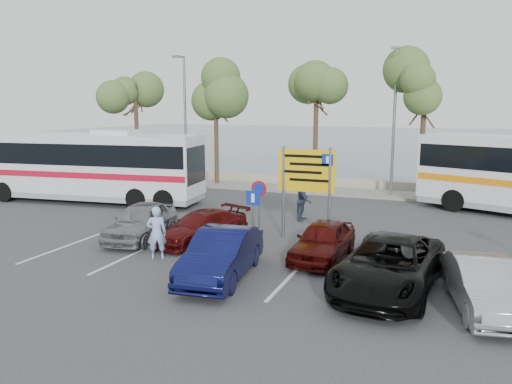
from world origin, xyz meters
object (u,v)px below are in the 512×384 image
(car_silver_b, at_px, (484,286))
(pedestrian_near, at_px, (157,233))
(car_red, at_px, (323,240))
(pedestrian_far, at_px, (304,200))
(street_lamp_left, at_px, (184,113))
(street_lamp_right, at_px, (394,115))
(coach_bus_left, at_px, (87,168))
(car_maroon, at_px, (201,227))
(car_silver_a, at_px, (141,221))
(car_blue, at_px, (221,254))
(direction_sign, at_px, (307,178))
(suv_black, at_px, (389,265))

(car_silver_b, bearing_deg, pedestrian_near, 164.26)
(car_red, bearing_deg, pedestrian_far, 115.47)
(street_lamp_left, distance_m, car_silver_b, 23.07)
(street_lamp_right, height_order, coach_bus_left, street_lamp_right)
(car_maroon, xyz_separation_m, pedestrian_near, (-0.42, -2.40, 0.32))
(street_lamp_right, distance_m, car_silver_b, 16.11)
(street_lamp_left, height_order, pedestrian_near, street_lamp_left)
(car_silver_a, xyz_separation_m, car_blue, (4.80, -2.86, 0.02))
(direction_sign, height_order, car_silver_b, direction_sign)
(street_lamp_left, xyz_separation_m, car_silver_a, (5.00, -12.44, -3.89))
(car_silver_b, relative_size, pedestrian_near, 2.19)
(car_silver_a, bearing_deg, car_silver_b, -21.55)
(suv_black, height_order, pedestrian_far, pedestrian_far)
(car_blue, bearing_deg, street_lamp_left, 115.51)
(car_silver_a, height_order, car_red, car_silver_a)
(car_silver_a, relative_size, car_maroon, 1.02)
(car_silver_b, height_order, pedestrian_near, pedestrian_near)
(car_maroon, bearing_deg, pedestrian_near, -80.23)
(suv_black, bearing_deg, car_silver_b, -6.82)
(car_blue, xyz_separation_m, car_maroon, (-2.40, 3.28, -0.13))
(suv_black, xyz_separation_m, car_silver_b, (2.40, -0.55, -0.08))
(direction_sign, bearing_deg, car_red, -60.07)
(street_lamp_left, relative_size, direction_sign, 2.23)
(suv_black, bearing_deg, coach_bus_left, 161.71)
(direction_sign, distance_m, car_maroon, 4.39)
(street_lamp_right, xyz_separation_m, car_silver_b, (4.00, -15.09, -3.94))
(car_blue, relative_size, car_red, 1.15)
(direction_sign, height_order, pedestrian_near, direction_sign)
(car_silver_b, bearing_deg, car_silver_a, 155.64)
(car_maroon, height_order, suv_black, suv_black)
(car_silver_b, bearing_deg, pedestrian_far, 119.04)
(car_red, bearing_deg, suv_black, -38.57)
(street_lamp_left, distance_m, pedestrian_near, 16.44)
(street_lamp_left, xyz_separation_m, pedestrian_near, (6.98, -14.42, -3.69))
(coach_bus_left, xyz_separation_m, car_maroon, (9.40, -5.00, -1.21))
(car_maroon, relative_size, pedestrian_far, 2.20)
(pedestrian_far, bearing_deg, suv_black, -149.92)
(car_silver_a, bearing_deg, car_maroon, 0.81)
(street_lamp_left, bearing_deg, car_silver_a, -68.10)
(coach_bus_left, height_order, car_silver_a, coach_bus_left)
(coach_bus_left, bearing_deg, car_silver_b, -23.03)
(direction_sign, xyz_separation_m, car_blue, (-1.20, -4.98, -1.71))
(street_lamp_right, distance_m, car_silver_a, 15.29)
(pedestrian_far, bearing_deg, street_lamp_right, -24.50)
(pedestrian_far, bearing_deg, car_red, -159.12)
(car_silver_a, xyz_separation_m, car_maroon, (2.40, 0.42, -0.12))
(direction_sign, bearing_deg, pedestrian_near, -134.47)
(street_lamp_left, bearing_deg, street_lamp_right, 0.00)
(suv_black, bearing_deg, car_red, 144.30)
(car_silver_b, relative_size, pedestrian_far, 2.15)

